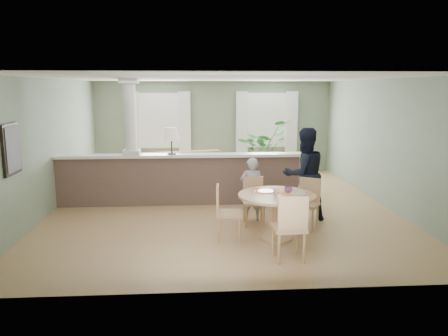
{
  "coord_description": "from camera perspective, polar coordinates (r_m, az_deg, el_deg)",
  "views": [
    {
      "loc": [
        -0.55,
        -9.08,
        2.51
      ],
      "look_at": [
        -0.01,
        -1.0,
        1.02
      ],
      "focal_mm": 35.0,
      "sensor_mm": 36.0,
      "label": 1
    }
  ],
  "objects": [
    {
      "name": "room_shell",
      "position": [
        9.75,
        -0.75,
        6.34
      ],
      "size": [
        7.02,
        8.02,
        2.71
      ],
      "color": "gray",
      "rests_on": "ground"
    },
    {
      "name": "dining_table",
      "position": [
        7.33,
        6.95,
        -4.61
      ],
      "size": [
        1.28,
        1.28,
        0.88
      ],
      "rotation": [
        0.0,
        0.0,
        -0.19
      ],
      "color": "tan",
      "rests_on": "ground"
    },
    {
      "name": "chair_far_boy",
      "position": [
        8.15,
        3.89,
        -3.98
      ],
      "size": [
        0.4,
        0.4,
        0.88
      ],
      "rotation": [
        0.0,
        0.0,
        -0.01
      ],
      "color": "tan",
      "rests_on": "ground"
    },
    {
      "name": "man_person",
      "position": [
        8.42,
        10.41,
        -0.83
      ],
      "size": [
        1.01,
        0.88,
        1.78
      ],
      "primitive_type": "imported",
      "rotation": [
        0.0,
        0.0,
        3.41
      ],
      "color": "black",
      "rests_on": "ground"
    },
    {
      "name": "chair_near",
      "position": [
        6.43,
        8.65,
        -7.37
      ],
      "size": [
        0.48,
        0.48,
        1.01
      ],
      "rotation": [
        0.0,
        0.0,
        3.2
      ],
      "color": "tan",
      "rests_on": "ground"
    },
    {
      "name": "houseplant",
      "position": [
        12.16,
        5.11,
        2.44
      ],
      "size": [
        1.95,
        1.96,
        1.65
      ],
      "primitive_type": "imported",
      "rotation": [
        0.0,
        0.0,
        0.85
      ],
      "color": "#2C6528",
      "rests_on": "ground"
    },
    {
      "name": "chair_far_man",
      "position": [
        8.06,
        10.88,
        -4.22
      ],
      "size": [
        0.56,
        0.56,
        0.9
      ],
      "rotation": [
        0.0,
        0.0,
        -0.55
      ],
      "color": "tan",
      "rests_on": "ground"
    },
    {
      "name": "chair_side",
      "position": [
        7.3,
        0.07,
        -5.5
      ],
      "size": [
        0.44,
        0.44,
        0.92
      ],
      "rotation": [
        0.0,
        0.0,
        1.5
      ],
      "color": "tan",
      "rests_on": "ground"
    },
    {
      "name": "pony_wall",
      "position": [
        9.47,
        -6.39,
        -0.6
      ],
      "size": [
        5.32,
        0.38,
        2.7
      ],
      "color": "brown",
      "rests_on": "ground"
    },
    {
      "name": "child_person",
      "position": [
        8.33,
        3.64,
        -2.78
      ],
      "size": [
        0.47,
        0.33,
        1.22
      ],
      "primitive_type": "imported",
      "rotation": [
        0.0,
        0.0,
        3.06
      ],
      "color": "#96969B",
      "rests_on": "ground"
    },
    {
      "name": "sofa",
      "position": [
        11.27,
        -5.45,
        -0.25
      ],
      "size": [
        3.13,
        1.86,
        0.86
      ],
      "primitive_type": "imported",
      "rotation": [
        0.0,
        0.0,
        0.26
      ],
      "color": "#836047",
      "rests_on": "ground"
    },
    {
      "name": "ground",
      "position": [
        9.44,
        -0.34,
        -4.98
      ],
      "size": [
        8.0,
        8.0,
        0.0
      ],
      "primitive_type": "plane",
      "color": "tan",
      "rests_on": "ground"
    }
  ]
}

